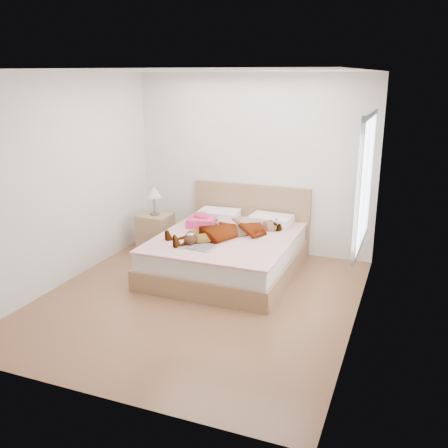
{
  "coord_description": "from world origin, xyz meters",
  "views": [
    {
      "loc": [
        2.26,
        -4.92,
        2.56
      ],
      "look_at": [
        0.0,
        0.85,
        0.7
      ],
      "focal_mm": 40.0,
      "sensor_mm": 36.0,
      "label": 1
    }
  ],
  "objects_px": {
    "woman": "(228,228)",
    "nightstand": "(155,230)",
    "phone": "(206,212)",
    "towel": "(201,221)",
    "plush_toy": "(191,240)",
    "bed": "(229,250)",
    "magazine": "(198,247)",
    "coffee_mug": "(191,238)"
  },
  "relations": [
    {
      "from": "towel",
      "to": "magazine",
      "type": "distance_m",
      "value": 0.9
    },
    {
      "from": "phone",
      "to": "magazine",
      "type": "xyz_separation_m",
      "value": [
        0.31,
        -0.97,
        -0.17
      ]
    },
    {
      "from": "woman",
      "to": "towel",
      "type": "xyz_separation_m",
      "value": [
        -0.52,
        0.27,
        -0.03
      ]
    },
    {
      "from": "woman",
      "to": "nightstand",
      "type": "relative_size",
      "value": 1.67
    },
    {
      "from": "bed",
      "to": "coffee_mug",
      "type": "distance_m",
      "value": 0.65
    },
    {
      "from": "woman",
      "to": "magazine",
      "type": "height_order",
      "value": "woman"
    },
    {
      "from": "nightstand",
      "to": "phone",
      "type": "bearing_deg",
      "value": 0.2
    },
    {
      "from": "woman",
      "to": "bed",
      "type": "distance_m",
      "value": 0.36
    },
    {
      "from": "coffee_mug",
      "to": "phone",
      "type": "bearing_deg",
      "value": 99.66
    },
    {
      "from": "bed",
      "to": "plush_toy",
      "type": "height_order",
      "value": "bed"
    },
    {
      "from": "phone",
      "to": "towel",
      "type": "distance_m",
      "value": 0.16
    },
    {
      "from": "woman",
      "to": "towel",
      "type": "relative_size",
      "value": 3.82
    },
    {
      "from": "towel",
      "to": "plush_toy",
      "type": "relative_size",
      "value": 1.75
    },
    {
      "from": "bed",
      "to": "magazine",
      "type": "distance_m",
      "value": 0.72
    },
    {
      "from": "magazine",
      "to": "coffee_mug",
      "type": "relative_size",
      "value": 3.35
    },
    {
      "from": "towel",
      "to": "magazine",
      "type": "bearing_deg",
      "value": -68.74
    },
    {
      "from": "woman",
      "to": "magazine",
      "type": "xyz_separation_m",
      "value": [
        -0.19,
        -0.57,
        -0.11
      ]
    },
    {
      "from": "coffee_mug",
      "to": "nightstand",
      "type": "relative_size",
      "value": 0.13
    },
    {
      "from": "magazine",
      "to": "nightstand",
      "type": "relative_size",
      "value": 0.44
    },
    {
      "from": "phone",
      "to": "coffee_mug",
      "type": "distance_m",
      "value": 0.81
    },
    {
      "from": "woman",
      "to": "nightstand",
      "type": "distance_m",
      "value": 1.41
    },
    {
      "from": "bed",
      "to": "magazine",
      "type": "xyz_separation_m",
      "value": [
        -0.17,
        -0.65,
        0.24
      ]
    },
    {
      "from": "phone",
      "to": "magazine",
      "type": "height_order",
      "value": "phone"
    },
    {
      "from": "coffee_mug",
      "to": "nightstand",
      "type": "bearing_deg",
      "value": 140.57
    },
    {
      "from": "phone",
      "to": "nightstand",
      "type": "xyz_separation_m",
      "value": [
        -0.82,
        -0.0,
        -0.35
      ]
    },
    {
      "from": "woman",
      "to": "nightstand",
      "type": "xyz_separation_m",
      "value": [
        -1.32,
        0.4,
        -0.29
      ]
    },
    {
      "from": "bed",
      "to": "plush_toy",
      "type": "relative_size",
      "value": 8.41
    },
    {
      "from": "bed",
      "to": "plush_toy",
      "type": "distance_m",
      "value": 0.72
    },
    {
      "from": "woman",
      "to": "plush_toy",
      "type": "distance_m",
      "value": 0.6
    },
    {
      "from": "towel",
      "to": "phone",
      "type": "bearing_deg",
      "value": 82.77
    },
    {
      "from": "towel",
      "to": "magazine",
      "type": "xyz_separation_m",
      "value": [
        0.33,
        -0.84,
        -0.07
      ]
    },
    {
      "from": "woman",
      "to": "bed",
      "type": "height_order",
      "value": "bed"
    },
    {
      "from": "towel",
      "to": "magazine",
      "type": "height_order",
      "value": "towel"
    },
    {
      "from": "woman",
      "to": "phone",
      "type": "distance_m",
      "value": 0.64
    },
    {
      "from": "magazine",
      "to": "coffee_mug",
      "type": "distance_m",
      "value": 0.25
    },
    {
      "from": "phone",
      "to": "coffee_mug",
      "type": "height_order",
      "value": "phone"
    },
    {
      "from": "woman",
      "to": "phone",
      "type": "height_order",
      "value": "woman"
    },
    {
      "from": "magazine",
      "to": "plush_toy",
      "type": "height_order",
      "value": "plush_toy"
    },
    {
      "from": "coffee_mug",
      "to": "bed",
      "type": "bearing_deg",
      "value": 54.22
    },
    {
      "from": "magazine",
      "to": "plush_toy",
      "type": "bearing_deg",
      "value": 151.86
    },
    {
      "from": "nightstand",
      "to": "bed",
      "type": "bearing_deg",
      "value": -13.6
    },
    {
      "from": "phone",
      "to": "bed",
      "type": "relative_size",
      "value": 0.04
    }
  ]
}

